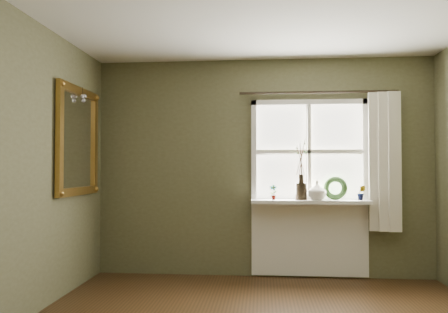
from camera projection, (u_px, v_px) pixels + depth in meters
name	position (u px, v px, depth m)	size (l,w,h in m)	color
wall_back	(262.00, 167.00, 5.28)	(4.00, 0.10, 2.60)	brown
wall_front	(265.00, 162.00, 0.70)	(4.00, 0.10, 2.60)	brown
window_frame	(309.00, 152.00, 5.17)	(1.36, 0.06, 1.24)	white
window_sill	(310.00, 202.00, 5.04)	(1.36, 0.26, 0.04)	white
window_apron	(309.00, 238.00, 5.14)	(1.36, 0.04, 0.88)	white
dark_jug	(301.00, 191.00, 5.06)	(0.13, 0.13, 0.20)	black
cream_vase	(317.00, 190.00, 5.04)	(0.21, 0.21, 0.22)	beige
wreath	(335.00, 191.00, 5.06)	(0.28, 0.28, 0.07)	#2A4820
potted_plant_left	(273.00, 192.00, 5.08)	(0.09, 0.06, 0.18)	#2A4820
potted_plant_right	(361.00, 193.00, 5.00)	(0.09, 0.08, 0.17)	#2A4820
curtain	(384.00, 161.00, 4.99)	(0.36, 0.12, 1.59)	beige
curtain_rod	(318.00, 92.00, 5.12)	(0.03, 0.03, 1.84)	black
gilt_mirror	(78.00, 141.00, 4.66)	(0.10, 0.97, 1.15)	white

